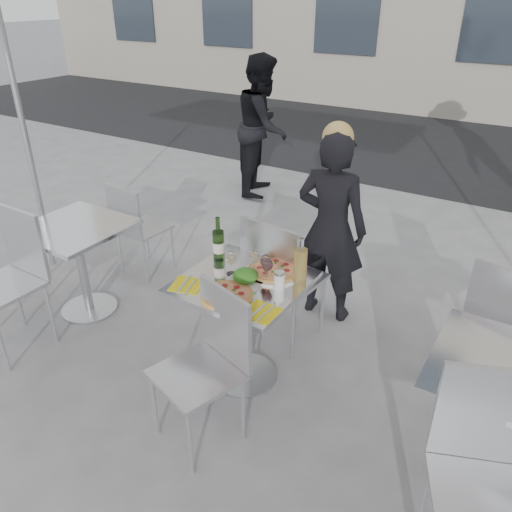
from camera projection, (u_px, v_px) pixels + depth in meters
The scene contains 25 objects.
ground at pixel (244, 376), 3.35m from camera, with size 80.00×80.00×0.00m, color slate.
street_asphalt at pixel (460, 148), 8.22m from camera, with size 24.00×5.00×0.00m, color black.
main_table at pixel (243, 310), 3.10m from camera, with size 0.72×0.72×0.75m.
side_table_left at pixel (79, 251), 3.80m from camera, with size 0.72×0.72×0.75m.
side_table_right at pixel (503, 403), 2.40m from camera, with size 0.72×0.72×0.75m.
chair_far at pixel (279, 273), 3.41m from camera, with size 0.50×0.51×0.99m.
chair_near at pixel (210, 355), 2.71m from camera, with size 0.52×0.53×0.92m.
side_chair_lfar at pixel (135, 223), 4.33m from camera, with size 0.41×0.43×0.86m.
side_chair_lnear at pixel (12, 269), 3.44m from camera, with size 0.46×0.47×1.00m.
side_chair_rfar at pixel (507, 323), 2.94m from camera, with size 0.54×0.55×0.95m.
side_chair_rnear at pixel (490, 468), 2.01m from camera, with size 0.60×0.60×1.00m.
woman_diner at pixel (331, 228), 3.69m from camera, with size 0.54×0.35×1.48m, color black.
pedestrian_a at pixel (263, 126), 6.06m from camera, with size 0.81×0.63×1.67m, color black.
pizza_near at pixel (227, 295), 2.84m from camera, with size 0.31×0.31×0.02m.
pizza_far at pixel (274, 270), 3.08m from camera, with size 0.36×0.36×0.03m.
salad_plate at pixel (245, 277), 2.97m from camera, with size 0.22×0.22×0.09m.
wine_bottle at pixel (218, 244), 3.19m from camera, with size 0.07×0.08×0.29m.
carafe at pixel (300, 265), 2.93m from camera, with size 0.08×0.08×0.29m.
sugar_shaker at pixel (279, 280), 2.91m from camera, with size 0.06×0.06×0.11m.
wineglass_white_a at pixel (231, 258), 3.02m from camera, with size 0.07×0.07×0.16m.
wineglass_white_b at pixel (254, 258), 3.03m from camera, with size 0.07×0.07×0.16m.
wineglass_red_a at pixel (267, 266), 2.94m from camera, with size 0.07×0.07×0.16m.
wineglass_red_b at pixel (266, 262), 2.98m from camera, with size 0.07×0.07×0.16m.
napkin_left at pixel (187, 285), 2.96m from camera, with size 0.22×0.22×0.01m.
napkin_right at pixel (262, 312), 2.71m from camera, with size 0.19×0.20×0.01m.
Camera 1 is at (1.43, -2.15, 2.29)m, focal length 35.00 mm.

